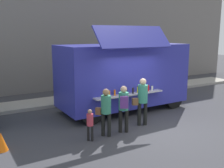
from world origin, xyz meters
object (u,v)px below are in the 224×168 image
Objects in this scene: child_near_queue at (90,122)px; food_truck_main at (124,75)px; customer_mid_with_backpack at (124,104)px; traffic_cone_orange at (1,142)px; customer_rear_waiting at (106,108)px; trash_bin at (165,82)px; customer_front_ordering at (142,98)px.

food_truck_main is at bearing -0.30° from child_near_queue.
traffic_cone_orange is at bearing 110.73° from customer_mid_with_backpack.
customer_mid_with_backpack is 1.02× the size of customer_rear_waiting.
customer_mid_with_backpack is (-5.96, -4.66, 0.52)m from trash_bin.
food_truck_main is 10.17× the size of traffic_cone_orange.
child_near_queue is (2.53, -0.64, 0.34)m from traffic_cone_orange.
child_near_queue is at bearing 122.01° from customer_mid_with_backpack.
traffic_cone_orange is at bearing -157.37° from trash_bin.
customer_rear_waiting is (-2.17, -2.29, -0.63)m from food_truck_main.
customer_front_ordering is at bearing -3.57° from traffic_cone_orange.
traffic_cone_orange is 0.34× the size of customer_rear_waiting.
child_near_queue is (-2.78, -2.39, -0.96)m from food_truck_main.
food_truck_main reaches higher than trash_bin.
trash_bin is 0.60× the size of customer_rear_waiting.
customer_front_ordering is at bearing -138.69° from trash_bin.
food_truck_main reaches higher than child_near_queue.
food_truck_main is at bearing -3.24° from customer_mid_with_backpack.
customer_front_ordering is 1.68m from customer_rear_waiting.
customer_rear_waiting is at bearing 115.96° from customer_mid_with_backpack.
customer_front_ordering reaches higher than customer_rear_waiting.
customer_front_ordering is (-0.51, -2.05, -0.53)m from food_truck_main.
trash_bin is at bearing -29.74° from customer_front_ordering.
customer_front_ordering reaches higher than trash_bin.
trash_bin is at bearing -7.97° from child_near_queue.
customer_front_ordering is (4.80, -0.30, 0.77)m from traffic_cone_orange.
customer_mid_with_backpack reaches higher than child_near_queue.
customer_rear_waiting is 1.56× the size of child_near_queue.
child_near_queue is (-0.61, -0.10, -0.33)m from customer_rear_waiting.
customer_front_ordering is at bearing -44.60° from customer_mid_with_backpack.
trash_bin is 0.54× the size of customer_front_ordering.
traffic_cone_orange is 0.58× the size of trash_bin.
customer_rear_waiting is at bearing -9.78° from traffic_cone_orange.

